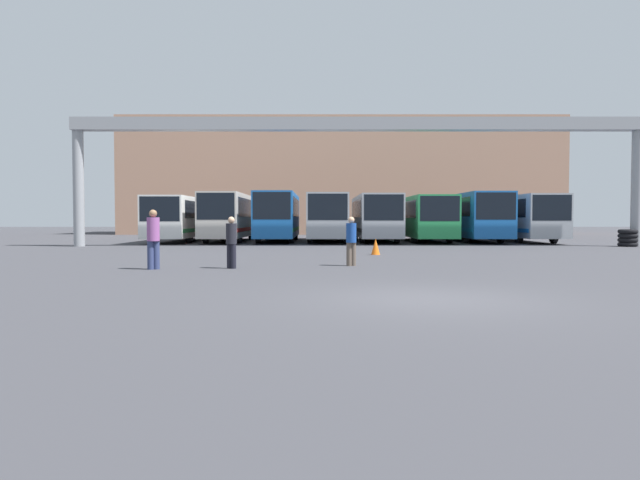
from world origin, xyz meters
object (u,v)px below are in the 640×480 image
Objects in this scene: bus_slot_5 at (421,216)px; pedestrian_mid_left at (229,241)px; bus_slot_7 at (517,216)px; bus_slot_0 at (181,216)px; bus_slot_2 at (276,214)px; bus_slot_3 at (324,215)px; bus_slot_1 at (228,215)px; tire_stack at (625,238)px; pedestrian_near_left at (151,238)px; traffic_cone at (373,247)px; pedestrian_near_center at (349,240)px; bus_slot_4 at (373,215)px; bus_slot_6 at (467,215)px.

bus_slot_5 is 6.78× the size of pedestrian_mid_left.
bus_slot_0 is at bearing 178.59° from bus_slot_7.
bus_slot_7 is (16.53, -0.01, -0.09)m from bus_slot_2.
bus_slot_0 is at bearing 178.20° from bus_slot_3.
bus_slot_1 is at bearing -179.60° from bus_slot_5.
tire_stack is (20.00, 14.13, -0.38)m from pedestrian_mid_left.
bus_slot_5 reaches higher than pedestrian_near_left.
bus_slot_1 is 13.23m from bus_slot_5.
bus_slot_2 is 5.98× the size of pedestrian_near_left.
traffic_cone is at bearing -82.47° from bus_slot_3.
traffic_cone is at bearing 56.74° from pedestrian_near_center.
tire_stack is at bearing -16.89° from bus_slot_1.
bus_slot_0 is 1.05× the size of bus_slot_3.
bus_slot_4 is 22.37m from pedestrian_mid_left.
bus_slot_6 reaches higher than bus_slot_4.
bus_slot_7 reaches higher than pedestrian_mid_left.
bus_slot_4 is 15.35m from tire_stack.
bus_slot_0 is at bearing -40.83° from pedestrian_mid_left.
bus_slot_5 reaches higher than pedestrian_near_center.
bus_slot_5 is at bearing 72.13° from traffic_cone.
bus_slot_7 is 10.49× the size of tire_stack.
bus_slot_1 is at bearing -179.80° from bus_slot_7.
pedestrian_near_center is at bearing -88.41° from bus_slot_3.
bus_slot_3 is 0.95× the size of bus_slot_6.
bus_slot_3 is (6.61, 0.33, -0.03)m from bus_slot_1.
bus_slot_3 is at bearing -1.80° from bus_slot_0.
bus_slot_0 reaches higher than tire_stack.
bus_slot_5 is at bearing 179.81° from bus_slot_7.
tire_stack is (3.55, -7.17, -1.29)m from bus_slot_7.
traffic_cone is (-7.98, -15.03, -1.50)m from bus_slot_6.
bus_slot_6 is at bearing 1.78° from bus_slot_3.
pedestrian_mid_left reaches higher than traffic_cone.
bus_slot_3 is (9.92, -0.31, 0.09)m from bus_slot_0.
bus_slot_6 is (3.31, 0.54, 0.11)m from bus_slot_5.
bus_slot_6 is 7.45× the size of pedestrian_near_center.
pedestrian_near_center is at bearing -103.22° from traffic_cone.
bus_slot_0 is 1.12× the size of bus_slot_1.
pedestrian_near_left is 1.76× the size of tire_stack.
pedestrian_near_left reaches higher than pedestrian_mid_left.
pedestrian_mid_left is at bearing -114.76° from bus_slot_5.
bus_slot_7 reaches higher than pedestrian_near_center.
bus_slot_2 reaches higher than traffic_cone.
bus_slot_6 is 11.58× the size of tire_stack.
bus_slot_1 is 3.31m from bus_slot_2.
pedestrian_mid_left is 0.88× the size of pedestrian_near_left.
pedestrian_mid_left is (-6.53, -21.37, -0.93)m from bus_slot_4.
tire_stack is (22.34, 14.44, -0.49)m from pedestrian_near_left.
pedestrian_near_center is at bearing -70.46° from bus_slot_1.
pedestrian_near_left is at bearing -104.27° from bus_slot_3.
bus_slot_2 is at bearing 179.95° from bus_slot_7.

